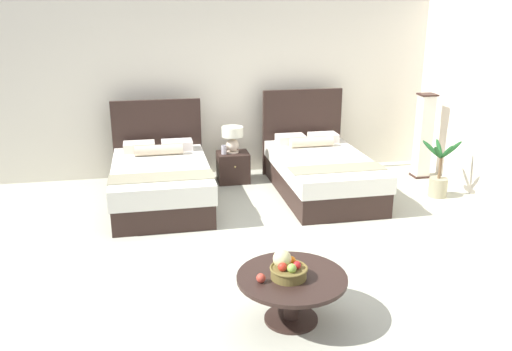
% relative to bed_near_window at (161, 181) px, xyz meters
% --- Properties ---
extents(ground_plane, '(10.28, 9.43, 0.02)m').
position_rel_bed_near_window_xyz_m(ground_plane, '(1.15, -1.59, -0.34)').
color(ground_plane, '#B3B4A1').
extents(wall_back, '(10.28, 0.12, 2.86)m').
position_rel_bed_near_window_xyz_m(wall_back, '(1.15, 1.33, 1.10)').
color(wall_back, silver).
rests_on(wall_back, ground).
extents(bed_near_window, '(1.33, 2.08, 1.28)m').
position_rel_bed_near_window_xyz_m(bed_near_window, '(0.00, 0.00, 0.00)').
color(bed_near_window, '#2E1F1A').
rests_on(bed_near_window, ground).
extents(bed_near_corner, '(1.29, 2.23, 1.36)m').
position_rel_bed_near_window_xyz_m(bed_near_corner, '(2.29, 0.01, -0.00)').
color(bed_near_corner, '#2E1F1A').
rests_on(bed_near_corner, ground).
extents(nightstand, '(0.48, 0.44, 0.46)m').
position_rel_bed_near_window_xyz_m(nightstand, '(1.11, 0.74, -0.10)').
color(nightstand, '#2E1F1A').
rests_on(nightstand, ground).
extents(table_lamp, '(0.33, 0.33, 0.40)m').
position_rel_bed_near_window_xyz_m(table_lamp, '(1.11, 0.76, 0.39)').
color(table_lamp, beige).
rests_on(table_lamp, nightstand).
extents(vase, '(0.08, 0.08, 0.14)m').
position_rel_bed_near_window_xyz_m(vase, '(0.97, 0.70, 0.20)').
color(vase, '#B8B4BE').
rests_on(vase, nightstand).
extents(coffee_table, '(0.96, 0.96, 0.43)m').
position_rel_bed_near_window_xyz_m(coffee_table, '(1.04, -3.15, 0.01)').
color(coffee_table, '#2E1F1A').
rests_on(coffee_table, ground).
extents(fruit_bowl, '(0.33, 0.33, 0.24)m').
position_rel_bed_near_window_xyz_m(fruit_bowl, '(0.99, -3.16, 0.19)').
color(fruit_bowl, brown).
rests_on(fruit_bowl, coffee_table).
extents(loose_apple, '(0.08, 0.08, 0.08)m').
position_rel_bed_near_window_xyz_m(loose_apple, '(0.76, -3.21, 0.15)').
color(loose_apple, '#B93E2E').
rests_on(loose_apple, coffee_table).
extents(floor_lamp_corner, '(0.25, 0.25, 1.33)m').
position_rel_bed_near_window_xyz_m(floor_lamp_corner, '(4.09, 0.42, 0.34)').
color(floor_lamp_corner, '#38221C').
rests_on(floor_lamp_corner, ground).
extents(potted_palm, '(0.58, 0.50, 0.83)m').
position_rel_bed_near_window_xyz_m(potted_palm, '(3.90, -0.47, -0.05)').
color(potted_palm, '#9C9474').
rests_on(potted_palm, ground).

